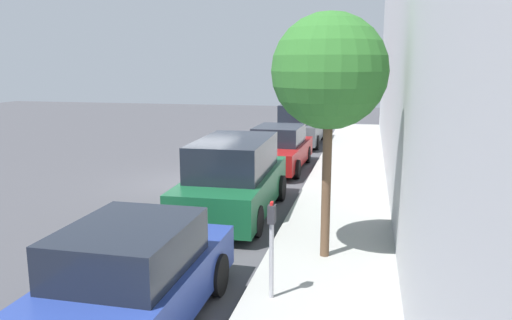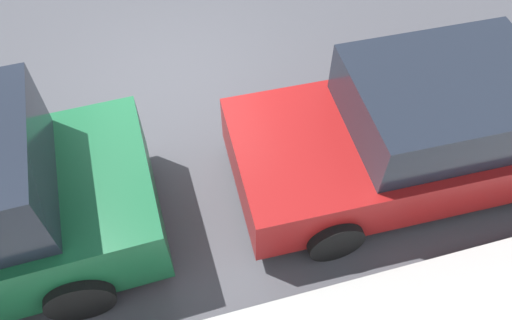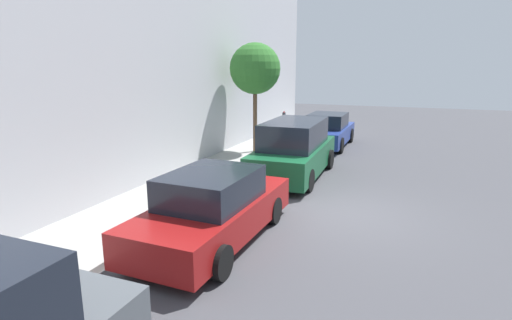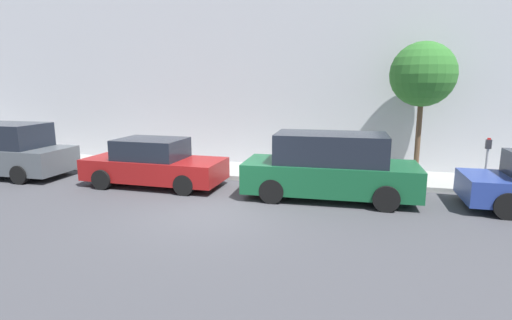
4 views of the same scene
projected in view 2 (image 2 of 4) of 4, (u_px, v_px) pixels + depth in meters
ground_plane at (172, 88)px, 7.24m from camera, size 60.00×60.00×0.00m
parked_sedan_third at (427, 130)px, 5.81m from camera, size 1.92×4.55×1.54m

